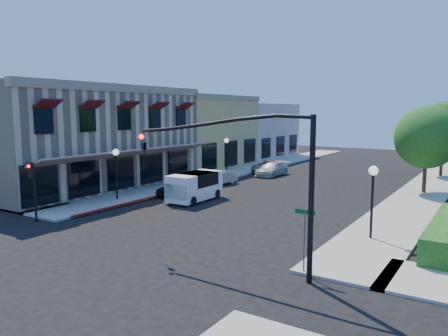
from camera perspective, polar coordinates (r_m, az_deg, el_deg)
The scene contains 22 objects.
ground at distance 19.56m, azimuth -13.52°, elevation -10.97°, with size 120.00×120.00×0.00m, color black.
sidewalk_left at distance 45.96m, azimuth 3.40°, elevation -0.12°, with size 3.50×50.00×0.12m, color #9A978C.
sidewalk_right at distance 40.49m, azimuth 25.55°, elevation -1.87°, with size 3.50×50.00×0.12m, color #9A978C.
curb_red_strip at distance 29.74m, azimuth -11.63°, elevation -4.56°, with size 0.25×10.00×0.06m, color maroon.
corner_brick_building at distance 37.51m, azimuth -17.98°, elevation 3.88°, with size 11.77×18.20×8.10m.
yellow_stucco_building at distance 48.46m, azimuth -4.15°, elevation 4.71°, with size 10.00×12.00×7.60m, color #E1C965.
pink_stucco_building at distance 58.51m, azimuth 2.93°, elevation 4.90°, with size 10.00×12.00×7.00m, color #D2AB9F.
hedge at distance 22.66m, azimuth 27.16°, elevation -9.03°, with size 1.40×8.00×1.10m, color #164E16.
street_tree_a at distance 35.12m, azimuth 24.97°, elevation 3.63°, with size 4.56×4.56×6.48m.
street_tree_b at distance 45.02m, azimuth 26.75°, elevation 4.67°, with size 4.94×4.94×7.02m.
signal_mast_arm at distance 16.30m, azimuth 4.39°, elevation 0.29°, with size 8.01×0.39×6.00m.
secondary_signal at distance 26.03m, azimuth -23.71°, elevation -1.56°, with size 0.28×0.42×3.32m.
street_name_sign at distance 16.71m, azimuth 10.49°, elevation -7.99°, with size 0.80×0.06×2.50m.
lamppost_left_near at distance 30.44m, azimuth -13.92°, elevation 0.87°, with size 0.44×0.44×3.57m.
lamppost_left_far at distance 41.27m, azimuth 0.33°, elevation 2.77°, with size 0.44×0.44×3.57m.
lamppost_right_near at distance 21.61m, azimuth 18.87°, elevation -1.94°, with size 0.44×0.44×3.57m.
lamppost_right_far at distance 37.24m, azimuth 24.82°, elevation 1.57°, with size 0.44×0.44×3.57m.
white_van at distance 29.88m, azimuth -3.89°, elevation -2.22°, with size 1.98×4.33×1.90m.
parked_car_a at distance 31.95m, azimuth -6.01°, elevation -2.49°, with size 1.46×3.62×1.23m, color black.
parked_car_b at distance 36.26m, azimuth -0.68°, elevation -1.31°, with size 1.23×3.54×1.17m, color #B1B4B6.
parked_car_c at distance 41.65m, azimuth 6.29°, elevation -0.15°, with size 1.77×4.35×1.26m, color #BDBDBA.
parked_car_d at distance 43.82m, azimuth 5.67°, elevation 0.22°, with size 2.03×4.41×1.23m, color gray.
Camera 1 is at (13.51, -12.75, 6.12)m, focal length 35.00 mm.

